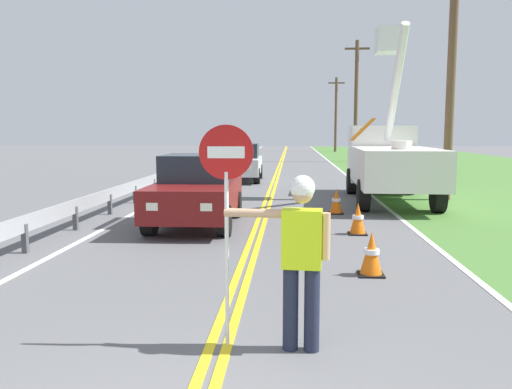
# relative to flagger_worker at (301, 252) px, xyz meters

# --- Properties ---
(centerline_yellow_left) EXTENTS (0.11, 110.00, 0.01)m
(centerline_yellow_left) POSITION_rel_flagger_worker_xyz_m (-0.94, 17.60, -1.04)
(centerline_yellow_left) COLOR yellow
(centerline_yellow_left) RESTS_ON ground
(centerline_yellow_right) EXTENTS (0.11, 110.00, 0.01)m
(centerline_yellow_right) POSITION_rel_flagger_worker_xyz_m (-0.76, 17.60, -1.04)
(centerline_yellow_right) COLOR yellow
(centerline_yellow_right) RESTS_ON ground
(edge_line_right) EXTENTS (0.12, 110.00, 0.01)m
(edge_line_right) POSITION_rel_flagger_worker_xyz_m (2.75, 17.60, -1.04)
(edge_line_right) COLOR silver
(edge_line_right) RESTS_ON ground
(edge_line_left) EXTENTS (0.12, 110.00, 0.01)m
(edge_line_left) POSITION_rel_flagger_worker_xyz_m (-4.45, 17.60, -1.04)
(edge_line_left) COLOR silver
(edge_line_left) RESTS_ON ground
(flagger_worker) EXTENTS (1.08, 0.27, 1.83)m
(flagger_worker) POSITION_rel_flagger_worker_xyz_m (0.00, 0.00, 0.00)
(flagger_worker) COLOR #1E2338
(flagger_worker) RESTS_ON ground
(stop_sign_paddle) EXTENTS (0.56, 0.04, 2.33)m
(stop_sign_paddle) POSITION_rel_flagger_worker_xyz_m (-0.77, 0.07, 0.66)
(stop_sign_paddle) COLOR silver
(stop_sign_paddle) RESTS_ON ground
(utility_bucket_truck) EXTENTS (2.87, 6.88, 5.59)m
(utility_bucket_truck) POSITION_rel_flagger_worker_xyz_m (3.06, 12.08, 0.37)
(utility_bucket_truck) COLOR white
(utility_bucket_truck) RESTS_ON ground
(oncoming_sedan_nearest) EXTENTS (1.96, 4.13, 1.70)m
(oncoming_sedan_nearest) POSITION_rel_flagger_worker_xyz_m (-2.37, 7.11, -0.21)
(oncoming_sedan_nearest) COLOR maroon
(oncoming_sedan_nearest) RESTS_ON ground
(oncoming_sedan_second) EXTENTS (1.97, 4.14, 1.70)m
(oncoming_sedan_second) POSITION_rel_flagger_worker_xyz_m (-2.44, 18.49, -0.21)
(oncoming_sedan_second) COLOR silver
(oncoming_sedan_second) RESTS_ON ground
(utility_pole_near) EXTENTS (1.80, 0.28, 8.42)m
(utility_pole_near) POSITION_rel_flagger_worker_xyz_m (5.03, 12.31, 3.35)
(utility_pole_near) COLOR brown
(utility_pole_near) RESTS_ON ground
(utility_pole_mid) EXTENTS (1.80, 0.28, 8.85)m
(utility_pole_mid) POSITION_rel_flagger_worker_xyz_m (4.62, 34.08, 3.57)
(utility_pole_mid) COLOR brown
(utility_pole_mid) RESTS_ON ground
(utility_pole_far) EXTENTS (1.80, 0.28, 8.14)m
(utility_pole_far) POSITION_rel_flagger_worker_xyz_m (4.77, 53.41, 3.21)
(utility_pole_far) COLOR brown
(utility_pole_far) RESTS_ON ground
(traffic_cone_lead) EXTENTS (0.40, 0.40, 0.70)m
(traffic_cone_lead) POSITION_rel_flagger_worker_xyz_m (1.17, 2.91, -0.71)
(traffic_cone_lead) COLOR orange
(traffic_cone_lead) RESTS_ON ground
(traffic_cone_mid) EXTENTS (0.40, 0.40, 0.70)m
(traffic_cone_mid) POSITION_rel_flagger_worker_xyz_m (1.37, 6.22, -0.71)
(traffic_cone_mid) COLOR orange
(traffic_cone_mid) RESTS_ON ground
(traffic_cone_tail) EXTENTS (0.40, 0.40, 0.70)m
(traffic_cone_tail) POSITION_rel_flagger_worker_xyz_m (1.14, 9.10, -0.71)
(traffic_cone_tail) COLOR orange
(traffic_cone_tail) RESTS_ON ground
(guardrail_left_shoulder) EXTENTS (0.10, 32.00, 0.71)m
(guardrail_left_shoulder) POSITION_rel_flagger_worker_xyz_m (-5.05, 12.00, -0.53)
(guardrail_left_shoulder) COLOR #9EA0A3
(guardrail_left_shoulder) RESTS_ON ground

